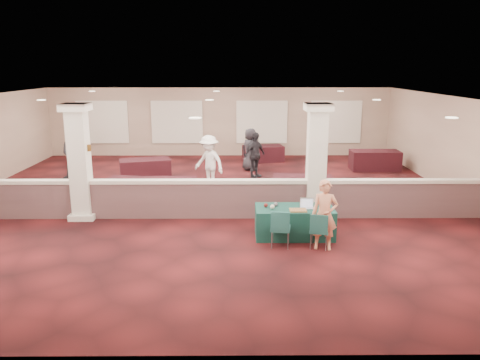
{
  "coord_description": "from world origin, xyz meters",
  "views": [
    {
      "loc": [
        0.8,
        -14.1,
        4.16
      ],
      "look_at": [
        0.89,
        -2.0,
        1.21
      ],
      "focal_mm": 35.0,
      "sensor_mm": 36.0,
      "label": 1
    }
  ],
  "objects_px": {
    "far_table_front_right": "(302,188)",
    "attendee_a": "(74,154)",
    "conf_chair_side": "(280,226)",
    "far_table_back_right": "(375,160)",
    "near_table": "(294,222)",
    "attendee_b": "(209,162)",
    "far_table_back_center": "(263,154)",
    "woman": "(325,215)",
    "conf_chair_main": "(319,228)",
    "far_table_front_left": "(133,190)",
    "far_table_back_left": "(145,169)",
    "far_table_front_center": "(170,189)",
    "attendee_d": "(250,150)",
    "attendee_c": "(255,155)"
  },
  "relations": [
    {
      "from": "far_table_front_right",
      "to": "attendee_a",
      "type": "relative_size",
      "value": 0.97
    },
    {
      "from": "conf_chair_side",
      "to": "far_table_back_right",
      "type": "relative_size",
      "value": 0.47
    },
    {
      "from": "near_table",
      "to": "attendee_b",
      "type": "height_order",
      "value": "attendee_b"
    },
    {
      "from": "conf_chair_side",
      "to": "far_table_back_center",
      "type": "height_order",
      "value": "conf_chair_side"
    },
    {
      "from": "far_table_back_center",
      "to": "far_table_front_right",
      "type": "bearing_deg",
      "value": -81.8
    },
    {
      "from": "conf_chair_side",
      "to": "woman",
      "type": "height_order",
      "value": "woman"
    },
    {
      "from": "far_table_front_right",
      "to": "far_table_back_right",
      "type": "xyz_separation_m",
      "value": [
        3.61,
        4.44,
        0.02
      ]
    },
    {
      "from": "far_table_front_right",
      "to": "far_table_back_center",
      "type": "height_order",
      "value": "far_table_front_right"
    },
    {
      "from": "conf_chair_main",
      "to": "woman",
      "type": "bearing_deg",
      "value": 18.47
    },
    {
      "from": "conf_chair_main",
      "to": "attendee_b",
      "type": "relative_size",
      "value": 0.46
    },
    {
      "from": "far_table_front_left",
      "to": "far_table_front_right",
      "type": "distance_m",
      "value": 5.39
    },
    {
      "from": "far_table_back_left",
      "to": "attendee_a",
      "type": "relative_size",
      "value": 0.96
    },
    {
      "from": "conf_chair_side",
      "to": "far_table_front_center",
      "type": "distance_m",
      "value": 5.15
    },
    {
      "from": "far_table_back_left",
      "to": "near_table",
      "type": "bearing_deg",
      "value": -51.67
    },
    {
      "from": "far_table_back_center",
      "to": "far_table_back_right",
      "type": "height_order",
      "value": "far_table_back_right"
    },
    {
      "from": "conf_chair_side",
      "to": "far_table_front_right",
      "type": "relative_size",
      "value": 0.49
    },
    {
      "from": "near_table",
      "to": "attendee_d",
      "type": "distance_m",
      "value": 7.74
    },
    {
      "from": "far_table_back_center",
      "to": "attendee_b",
      "type": "distance_m",
      "value": 5.17
    },
    {
      "from": "conf_chair_main",
      "to": "far_table_front_right",
      "type": "bearing_deg",
      "value": 102.23
    },
    {
      "from": "far_table_back_center",
      "to": "attendee_a",
      "type": "height_order",
      "value": "attendee_a"
    },
    {
      "from": "attendee_c",
      "to": "far_table_front_left",
      "type": "bearing_deg",
      "value": 174.35
    },
    {
      "from": "far_table_front_center",
      "to": "conf_chair_main",
      "type": "bearing_deg",
      "value": -45.61
    },
    {
      "from": "conf_chair_side",
      "to": "attendee_b",
      "type": "distance_m",
      "value": 5.96
    },
    {
      "from": "far_table_front_left",
      "to": "attendee_b",
      "type": "relative_size",
      "value": 0.92
    },
    {
      "from": "attendee_a",
      "to": "far_table_front_center",
      "type": "bearing_deg",
      "value": -48.53
    },
    {
      "from": "far_table_back_center",
      "to": "attendee_d",
      "type": "height_order",
      "value": "attendee_d"
    },
    {
      "from": "far_table_front_left",
      "to": "far_table_back_left",
      "type": "relative_size",
      "value": 0.92
    },
    {
      "from": "woman",
      "to": "far_table_front_right",
      "type": "xyz_separation_m",
      "value": [
        0.06,
        4.13,
        -0.44
      ]
    },
    {
      "from": "far_table_back_right",
      "to": "attendee_c",
      "type": "xyz_separation_m",
      "value": [
        -5.0,
        -1.33,
        0.48
      ]
    },
    {
      "from": "conf_chair_side",
      "to": "woman",
      "type": "distance_m",
      "value": 1.05
    },
    {
      "from": "woman",
      "to": "far_table_front_center",
      "type": "bearing_deg",
      "value": 145.08
    },
    {
      "from": "far_table_back_center",
      "to": "attendee_c",
      "type": "relative_size",
      "value": 1.0
    },
    {
      "from": "far_table_back_center",
      "to": "attendee_d",
      "type": "xyz_separation_m",
      "value": [
        -0.63,
        -1.83,
        0.51
      ]
    },
    {
      "from": "far_table_back_right",
      "to": "attendee_d",
      "type": "height_order",
      "value": "attendee_d"
    },
    {
      "from": "conf_chair_side",
      "to": "attendee_c",
      "type": "relative_size",
      "value": 0.52
    },
    {
      "from": "far_table_front_center",
      "to": "far_table_back_center",
      "type": "xyz_separation_m",
      "value": [
        3.33,
        6.2,
        0.01
      ]
    },
    {
      "from": "far_table_front_right",
      "to": "attendee_d",
      "type": "distance_m",
      "value": 4.66
    },
    {
      "from": "attendee_b",
      "to": "attendee_d",
      "type": "xyz_separation_m",
      "value": [
        1.52,
        2.83,
        -0.06
      ]
    },
    {
      "from": "far_table_front_center",
      "to": "far_table_back_right",
      "type": "bearing_deg",
      "value": 29.57
    },
    {
      "from": "far_table_back_left",
      "to": "attendee_d",
      "type": "height_order",
      "value": "attendee_d"
    },
    {
      "from": "conf_chair_side",
      "to": "far_table_front_right",
      "type": "bearing_deg",
      "value": 83.87
    },
    {
      "from": "far_table_back_center",
      "to": "far_table_back_right",
      "type": "relative_size",
      "value": 0.89
    },
    {
      "from": "attendee_a",
      "to": "attendee_c",
      "type": "xyz_separation_m",
      "value": [
        6.81,
        0.17,
        -0.09
      ]
    },
    {
      "from": "conf_chair_main",
      "to": "far_table_front_left",
      "type": "xyz_separation_m",
      "value": [
        -5.22,
        4.14,
        -0.16
      ]
    },
    {
      "from": "far_table_back_right",
      "to": "attendee_c",
      "type": "height_order",
      "value": "attendee_c"
    },
    {
      "from": "attendee_c",
      "to": "far_table_back_center",
      "type": "bearing_deg",
      "value": 37.25
    },
    {
      "from": "woman",
      "to": "far_table_back_left",
      "type": "xyz_separation_m",
      "value": [
        -5.49,
        7.03,
        -0.44
      ]
    },
    {
      "from": "conf_chair_main",
      "to": "conf_chair_side",
      "type": "height_order",
      "value": "conf_chair_side"
    },
    {
      "from": "far_table_front_right",
      "to": "far_table_back_left",
      "type": "xyz_separation_m",
      "value": [
        -5.55,
        2.9,
        -0.0
      ]
    },
    {
      "from": "far_table_front_left",
      "to": "far_table_back_left",
      "type": "distance_m",
      "value": 2.9
    }
  ]
}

